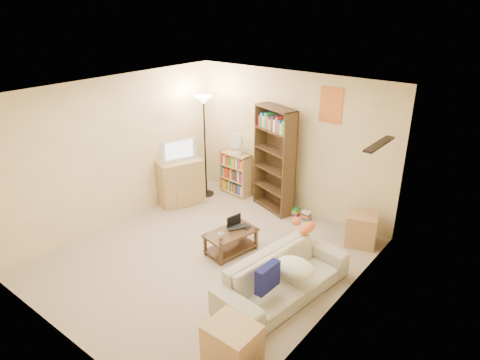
% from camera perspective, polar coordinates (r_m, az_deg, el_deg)
% --- Properties ---
extents(room, '(4.50, 4.54, 2.52)m').
position_cam_1_polar(room, '(5.87, -4.67, 3.21)').
color(room, '#C5AF94').
rests_on(room, ground).
extents(sofa, '(2.13, 1.26, 0.56)m').
position_cam_1_polar(sofa, '(5.70, 5.83, -12.78)').
color(sofa, beige).
rests_on(sofa, ground).
extents(navy_pillow, '(0.12, 0.37, 0.33)m').
position_cam_1_polar(navy_pillow, '(5.25, 3.70, -12.84)').
color(navy_pillow, navy).
rests_on(navy_pillow, sofa).
extents(cream_blanket, '(0.52, 0.37, 0.22)m').
position_cam_1_polar(cream_blanket, '(5.55, 7.35, -11.47)').
color(cream_blanket, white).
rests_on(cream_blanket, sofa).
extents(tabby_cat, '(0.45, 0.20, 0.15)m').
position_cam_1_polar(tabby_cat, '(6.14, 8.71, -6.16)').
color(tabby_cat, orange).
rests_on(tabby_cat, sofa).
extents(coffee_table, '(0.59, 0.86, 0.35)m').
position_cam_1_polar(coffee_table, '(6.59, -1.23, -7.95)').
color(coffee_table, '#442F1A').
rests_on(coffee_table, ground).
extents(laptop, '(0.51, 0.49, 0.03)m').
position_cam_1_polar(laptop, '(6.58, -0.17, -6.49)').
color(laptop, black).
rests_on(laptop, coffee_table).
extents(laptop_screen, '(0.06, 0.26, 0.18)m').
position_cam_1_polar(laptop_screen, '(6.61, -0.82, -5.42)').
color(laptop_screen, white).
rests_on(laptop_screen, laptop).
extents(mug, '(0.16, 0.16, 0.09)m').
position_cam_1_polar(mug, '(6.34, -2.56, -7.44)').
color(mug, silver).
rests_on(mug, coffee_table).
extents(tv_remote, '(0.06, 0.15, 0.02)m').
position_cam_1_polar(tv_remote, '(6.61, 1.03, -6.39)').
color(tv_remote, black).
rests_on(tv_remote, coffee_table).
extents(tv_stand, '(0.83, 0.96, 0.86)m').
position_cam_1_polar(tv_stand, '(8.15, -8.07, -0.14)').
color(tv_stand, tan).
rests_on(tv_stand, ground).
extents(television, '(0.75, 0.57, 0.40)m').
position_cam_1_polar(television, '(7.92, -8.32, 4.05)').
color(television, black).
rests_on(television, tv_stand).
extents(tall_bookshelf, '(0.91, 0.55, 1.91)m').
position_cam_1_polar(tall_bookshelf, '(7.61, 4.61, 3.02)').
color(tall_bookshelf, '#422F19').
rests_on(tall_bookshelf, ground).
extents(short_bookshelf, '(0.68, 0.32, 0.85)m').
position_cam_1_polar(short_bookshelf, '(8.43, -0.58, 0.86)').
color(short_bookshelf, tan).
rests_on(short_bookshelf, ground).
extents(desk_fan, '(0.30, 0.17, 0.43)m').
position_cam_1_polar(desk_fan, '(8.14, -0.54, 4.96)').
color(desk_fan, silver).
rests_on(desk_fan, short_bookshelf).
extents(floor_lamp, '(0.33, 0.33, 1.97)m').
position_cam_1_polar(floor_lamp, '(8.03, -4.82, 8.30)').
color(floor_lamp, black).
rests_on(floor_lamp, ground).
extents(side_table, '(0.58, 0.58, 0.52)m').
position_cam_1_polar(side_table, '(7.05, 15.85, -6.29)').
color(side_table, tan).
rests_on(side_table, ground).
extents(end_cabinet, '(0.55, 0.46, 0.45)m').
position_cam_1_polar(end_cabinet, '(4.88, -1.04, -20.90)').
color(end_cabinet, tan).
rests_on(end_cabinet, ground).
extents(book_stacks, '(0.42, 0.16, 0.17)m').
position_cam_1_polar(book_stacks, '(7.69, 8.18, -4.52)').
color(book_stacks, red).
rests_on(book_stacks, ground).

